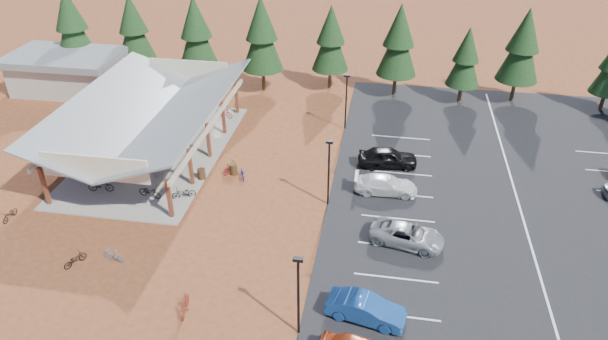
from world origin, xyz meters
The scene contains 37 objects.
ground centered at (0.00, 0.00, 0.00)m, with size 140.00×140.00×0.00m, color #583617.
asphalt_lot centered at (18.50, 3.00, 0.02)m, with size 27.00×44.00×0.04m, color black.
concrete_pad centered at (-10.00, 7.00, 0.05)m, with size 10.60×18.60×0.10m, color gray.
bike_pavilion centered at (-10.00, 7.00, 3.82)m, with size 11.65×19.40×4.97m.
outbuilding centered at (-24.00, 18.00, 2.03)m, with size 11.00×7.00×3.90m.
lamp_post_0 centered at (5.00, -10.00, 2.98)m, with size 0.50×0.25×5.14m.
lamp_post_1 centered at (5.00, 2.00, 2.98)m, with size 0.50×0.25×5.14m.
lamp_post_2 centered at (5.00, 14.00, 2.98)m, with size 0.50×0.25×5.14m.
trash_bin_0 centered at (-4.95, 3.63, 0.45)m, with size 0.60×0.60×0.90m, color #3F2B16.
trash_bin_1 centered at (-2.77, 4.79, 0.45)m, with size 0.60×0.60×0.90m, color #3F2B16.
pine_0 centered at (-24.39, 21.17, 5.95)m, with size 4.18×4.18×9.74m.
pine_1 centered at (-18.23, 22.44, 5.54)m, with size 3.89×3.89×9.06m.
pine_2 centered at (-10.92, 21.20, 5.79)m, with size 4.07×4.07×9.48m.
pine_3 centered at (-4.21, 21.34, 5.89)m, with size 4.14×4.14×9.65m.
pine_4 centered at (2.45, 23.00, 5.30)m, with size 3.73×3.73×8.68m.
pine_5 centered at (9.15, 22.35, 5.65)m, with size 3.97×3.97×9.26m.
pine_6 centered at (15.59, 21.71, 4.59)m, with size 3.23×3.23×7.52m.
pine_7 centered at (20.74, 22.76, 5.68)m, with size 3.99×3.99×9.29m.
bike_0 centered at (-11.67, 0.69, 0.60)m, with size 0.66×1.89×0.99m, color black.
bike_1 centered at (-12.70, 5.94, 0.59)m, with size 0.46×1.63×0.98m, color gray.
bike_2 centered at (-12.23, 7.32, 0.54)m, with size 0.58×1.68×0.88m, color navy.
bike_3 centered at (-13.54, 13.90, 0.61)m, with size 0.48×1.71×1.03m, color maroon.
bike_4 centered at (-7.82, 0.58, 0.57)m, with size 0.63×1.80×0.95m, color black.
bike_5 centered at (-7.98, 2.98, 0.55)m, with size 0.42×1.49×0.90m, color gray.
bike_6 centered at (-9.06, 10.15, 0.60)m, with size 0.67×1.91×1.00m, color navy.
bike_7 centered at (-6.30, 14.16, 0.64)m, with size 0.50×1.78×1.07m, color maroon.
bike_8 centered at (-16.26, -3.45, 0.40)m, with size 0.53×1.53×0.80m, color black.
bike_11 centered at (-1.41, -9.60, 0.54)m, with size 0.51×1.80×1.08m, color maroon.
bike_12 centered at (-9.44, -6.98, 0.41)m, with size 0.54×1.55×0.81m, color black.
bike_13 centered at (-7.21, -6.29, 0.47)m, with size 0.44×1.56×0.94m, color gray.
bike_14 centered at (-1.90, 4.33, 0.43)m, with size 0.58×1.66×0.87m, color navy.
bike_15 centered at (-3.07, 4.95, 0.50)m, with size 0.47×1.67×1.00m, color maroon.
bike_16 centered at (-5.39, 0.96, 0.45)m, with size 0.60×1.72×0.90m, color black.
car_1 centered at (8.41, -8.47, 0.75)m, with size 1.50×4.30×1.42m, color #1A4792.
car_2 centered at (10.57, -1.58, 0.70)m, with size 2.20×4.76×1.32m, color gray.
car_3 centered at (8.99, 4.12, 0.71)m, with size 1.88×4.62×1.34m, color silver.
car_4 centered at (9.00, 7.97, 0.83)m, with size 1.86×4.63×1.58m, color black.
Camera 1 is at (8.60, -29.64, 22.38)m, focal length 32.00 mm.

